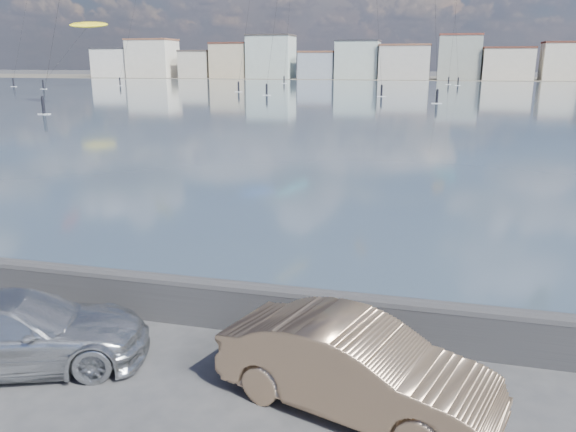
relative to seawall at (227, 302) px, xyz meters
name	(u,v)px	position (x,y,z in m)	size (l,w,h in m)	color
ground	(173,397)	(0.00, -2.70, -0.58)	(700.00, 700.00, 0.00)	#333335
bay_water	(410,96)	(0.00, 88.80, -0.58)	(500.00, 177.00, 0.00)	#354B5D
far_shore_strip	(424,78)	(0.00, 197.30, -0.57)	(500.00, 60.00, 0.00)	#4C473D
seawall	(227,302)	(0.00, 0.00, 0.00)	(400.00, 0.36, 1.08)	#28282B
far_buildings	(428,60)	(1.31, 183.30, 5.44)	(240.79, 13.26, 14.60)	white
car_silver	(15,331)	(-3.26, -2.46, 0.12)	(1.96, 4.81, 1.40)	silver
car_champagne	(356,367)	(3.04, -2.25, 0.17)	(1.60, 4.58, 1.51)	tan
kitesurfer_0	(89,25)	(-72.77, 107.96, 12.97)	(6.94, 19.78, 15.05)	yellow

